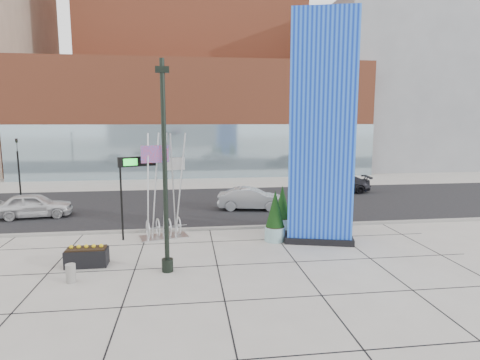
{
  "coord_description": "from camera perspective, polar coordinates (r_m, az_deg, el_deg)",
  "views": [
    {
      "loc": [
        -0.04,
        -15.26,
        5.35
      ],
      "look_at": [
        2.25,
        2.0,
        2.76
      ],
      "focal_mm": 30.0,
      "sensor_mm": 36.0,
      "label": 1
    }
  ],
  "objects": [
    {
      "name": "curb_edge",
      "position": [
        19.97,
        -7.22,
        -6.97
      ],
      "size": [
        80.0,
        0.3,
        0.12
      ],
      "primitive_type": "cube",
      "color": "gray",
      "rests_on": "ground"
    },
    {
      "name": "round_planter_mid",
      "position": [
        19.65,
        6.02,
        -4.19
      ],
      "size": [
        0.9,
        0.9,
        2.25
      ],
      "color": "#90BCC1",
      "rests_on": "ground"
    },
    {
      "name": "car_dark_east",
      "position": [
        30.82,
        14.06,
        -0.6
      ],
      "size": [
        4.44,
        1.95,
        1.27
      ],
      "primitive_type": "imported",
      "rotation": [
        0.0,
        0.0,
        -1.61
      ],
      "color": "black",
      "rests_on": "ground"
    },
    {
      "name": "blue_pylon",
      "position": [
        17.66,
        11.52,
        6.48
      ],
      "size": [
        3.22,
        2.06,
        9.92
      ],
      "rotation": [
        0.0,
        0.0,
        -0.27
      ],
      "color": "#0C2DBC",
      "rests_on": "ground"
    },
    {
      "name": "car_silver_mid",
      "position": [
        24.22,
        1.61,
        -2.7
      ],
      "size": [
        4.2,
        2.06,
        1.32
      ],
      "primitive_type": "imported",
      "rotation": [
        0.0,
        0.0,
        1.4
      ],
      "color": "#A8ABAF",
      "rests_on": "ground"
    },
    {
      "name": "tower_podium",
      "position": [
        42.27,
        -6.21,
        8.61
      ],
      "size": [
        34.0,
        10.0,
        11.0
      ],
      "primitive_type": "cube",
      "color": "#A34C2F",
      "rests_on": "ground"
    },
    {
      "name": "box_planter_north",
      "position": [
        16.15,
        -20.96,
        -10.05
      ],
      "size": [
        1.5,
        0.75,
        0.82
      ],
      "rotation": [
        0.0,
        0.0,
        0.01
      ],
      "color": "black",
      "rests_on": "ground"
    },
    {
      "name": "round_planter_east",
      "position": [
        20.05,
        10.94,
        -3.48
      ],
      "size": [
        1.06,
        1.06,
        2.65
      ],
      "color": "#90BCC1",
      "rests_on": "ground"
    },
    {
      "name": "ground",
      "position": [
        16.17,
        -7.12,
        -10.93
      ],
      "size": [
        160.0,
        160.0,
        0.0
      ],
      "primitive_type": "plane",
      "color": "#9E9991",
      "rests_on": "ground"
    },
    {
      "name": "lamp_post",
      "position": [
        14.15,
        -10.57,
        -1.13
      ],
      "size": [
        0.48,
        0.41,
        7.4
      ],
      "rotation": [
        0.0,
        0.0,
        0.07
      ],
      "color": "black",
      "rests_on": "ground"
    },
    {
      "name": "building_grey_parking",
      "position": [
        54.08,
        21.73,
        11.74
      ],
      "size": [
        20.0,
        18.0,
        18.0
      ],
      "primitive_type": "cube",
      "color": "slate",
      "rests_on": "ground"
    },
    {
      "name": "traffic_signal",
      "position": [
        32.68,
        -29.0,
        2.04
      ],
      "size": [
        0.15,
        0.18,
        4.1
      ],
      "color": "black",
      "rests_on": "ground"
    },
    {
      "name": "tower_glass_front",
      "position": [
        37.58,
        -5.96,
        4.06
      ],
      "size": [
        34.0,
        0.6,
        5.0
      ],
      "primitive_type": "cube",
      "color": "#8CA5B2",
      "rests_on": "ground"
    },
    {
      "name": "street_asphalt",
      "position": [
        25.82,
        -7.32,
        -3.55
      ],
      "size": [
        80.0,
        12.0,
        0.02
      ],
      "primitive_type": "cube",
      "color": "black",
      "rests_on": "ground"
    },
    {
      "name": "car_white_west",
      "position": [
        25.03,
        -27.25,
        -3.25
      ],
      "size": [
        4.15,
        2.08,
        1.36
      ],
      "primitive_type": "imported",
      "rotation": [
        0.0,
        0.0,
        1.69
      ],
      "color": "silver",
      "rests_on": "ground"
    },
    {
      "name": "public_art_sculpture",
      "position": [
        18.74,
        -10.83,
        -4.28
      ],
      "size": [
        2.32,
        1.56,
        4.83
      ],
      "rotation": [
        0.0,
        0.0,
        0.25
      ],
      "color": "silver",
      "rests_on": "ground"
    },
    {
      "name": "round_planter_west",
      "position": [
        18.0,
        5.0,
        -5.28
      ],
      "size": [
        0.92,
        0.92,
        2.3
      ],
      "color": "#90BCC1",
      "rests_on": "ground"
    },
    {
      "name": "overhead_street_sign",
      "position": [
        18.33,
        -14.71,
        1.5
      ],
      "size": [
        1.69,
        0.83,
        3.75
      ],
      "rotation": [
        0.0,
        0.0,
        0.4
      ],
      "color": "black",
      "rests_on": "ground"
    },
    {
      "name": "concrete_bollard",
      "position": [
        14.81,
        -22.93,
        -12.11
      ],
      "size": [
        0.32,
        0.32,
        0.63
      ],
      "primitive_type": "cylinder",
      "color": "gray",
      "rests_on": "ground"
    }
  ]
}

